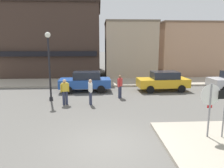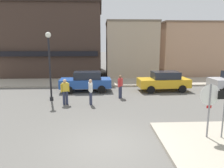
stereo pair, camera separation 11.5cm
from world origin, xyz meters
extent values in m
plane|color=#5B5954|center=(0.00, 0.00, 0.00)|extent=(160.00, 160.00, 0.00)
cube|color=#A89E8C|center=(0.00, 12.87, 0.07)|extent=(80.00, 4.00, 0.15)
cylinder|color=gray|center=(3.95, 0.19, 1.15)|extent=(0.07, 0.07, 2.30)
cylinder|color=red|center=(3.95, 0.21, 1.87)|extent=(0.76, 0.04, 0.76)
cylinder|color=white|center=(3.95, 0.19, 1.87)|extent=(0.82, 0.03, 0.82)
cube|color=red|center=(3.95, 0.20, 1.39)|extent=(0.20, 0.02, 0.11)
cylinder|color=gray|center=(4.51, 0.12, 1.05)|extent=(0.06, 0.06, 2.10)
cylinder|color=black|center=(-3.59, 6.64, 2.10)|extent=(0.12, 0.12, 4.20)
cylinder|color=black|center=(-3.59, 6.64, 0.12)|extent=(0.24, 0.24, 0.24)
sphere|color=white|center=(-3.59, 6.64, 4.31)|extent=(0.36, 0.36, 0.36)
cone|color=black|center=(-3.59, 6.64, 4.45)|extent=(0.32, 0.32, 0.18)
cube|color=#234C9E|center=(-1.49, 9.37, 0.67)|extent=(4.06, 1.84, 0.66)
cube|color=#1E232D|center=(-1.34, 9.37, 1.28)|extent=(2.13, 1.47, 0.56)
cylinder|color=black|center=(-2.70, 8.47, 0.30)|extent=(0.61, 0.20, 0.60)
cylinder|color=black|center=(-2.76, 10.17, 0.30)|extent=(0.61, 0.20, 0.60)
cylinder|color=black|center=(-0.22, 8.56, 0.30)|extent=(0.61, 0.20, 0.60)
cylinder|color=black|center=(-0.28, 10.26, 0.30)|extent=(0.61, 0.20, 0.60)
cube|color=gold|center=(4.72, 9.18, 0.67)|extent=(4.08, 1.91, 0.66)
cube|color=#1E232D|center=(4.87, 9.18, 1.28)|extent=(2.15, 1.50, 0.56)
cylinder|color=black|center=(3.53, 8.26, 0.30)|extent=(0.61, 0.21, 0.60)
cylinder|color=black|center=(3.44, 9.96, 0.30)|extent=(0.61, 0.21, 0.60)
cylinder|color=black|center=(6.00, 8.39, 0.30)|extent=(0.61, 0.21, 0.60)
cylinder|color=black|center=(5.91, 10.09, 0.30)|extent=(0.61, 0.21, 0.60)
cylinder|color=black|center=(9.29, 9.81, 0.30)|extent=(0.61, 0.21, 0.60)
cylinder|color=#2D334C|center=(-2.57, 5.59, 0.42)|extent=(0.16, 0.16, 0.85)
cylinder|color=#2D334C|center=(-2.41, 5.66, 0.42)|extent=(0.16, 0.16, 0.85)
cube|color=gold|center=(-2.49, 5.63, 1.12)|extent=(0.42, 0.34, 0.54)
sphere|color=tan|center=(-2.49, 5.63, 1.50)|extent=(0.22, 0.22, 0.22)
cylinder|color=gold|center=(-2.70, 5.54, 1.07)|extent=(0.12, 0.12, 0.52)
cylinder|color=gold|center=(-2.28, 5.72, 1.07)|extent=(0.12, 0.12, 0.52)
cylinder|color=#2D334C|center=(1.13, 7.17, 0.42)|extent=(0.16, 0.16, 0.85)
cylinder|color=#2D334C|center=(1.04, 7.02, 0.42)|extent=(0.16, 0.16, 0.85)
cube|color=#D13838|center=(1.09, 7.10, 1.12)|extent=(0.37, 0.42, 0.54)
sphere|color=brown|center=(1.09, 7.10, 1.50)|extent=(0.22, 0.22, 0.22)
cylinder|color=#D13838|center=(1.21, 7.29, 1.07)|extent=(0.12, 0.12, 0.52)
cylinder|color=#D13838|center=(0.97, 6.90, 1.07)|extent=(0.12, 0.12, 0.52)
cylinder|color=#2D334C|center=(-0.92, 5.61, 0.42)|extent=(0.16, 0.16, 0.85)
cylinder|color=#2D334C|center=(-0.89, 5.43, 0.42)|extent=(0.16, 0.16, 0.85)
cube|color=white|center=(-0.90, 5.52, 1.12)|extent=(0.28, 0.39, 0.54)
sphere|color=tan|center=(-0.90, 5.52, 1.50)|extent=(0.22, 0.22, 0.22)
cylinder|color=white|center=(-0.94, 5.75, 1.07)|extent=(0.10, 0.10, 0.52)
cylinder|color=white|center=(-0.86, 5.29, 1.07)|extent=(0.10, 0.10, 0.52)
cube|color=#3D2D26|center=(-5.64, 19.84, 3.87)|extent=(10.68, 9.96, 7.73)
cube|color=black|center=(-5.64, 14.72, 2.70)|extent=(10.15, 0.40, 0.50)
cube|color=black|center=(-5.64, 19.84, 7.85)|extent=(11.00, 10.26, 0.24)
cube|color=tan|center=(3.08, 17.27, 2.94)|extent=(5.38, 5.50, 5.87)
cube|color=#685B4C|center=(3.08, 17.27, 5.97)|extent=(5.49, 5.61, 0.20)
cube|color=tan|center=(11.01, 18.08, 2.94)|extent=(8.89, 5.70, 5.87)
cube|color=brown|center=(11.01, 18.08, 5.97)|extent=(9.07, 5.81, 0.20)
camera|label=1|loc=(-0.33, -7.74, 3.86)|focal=35.00mm
camera|label=2|loc=(-0.22, -7.75, 3.86)|focal=35.00mm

